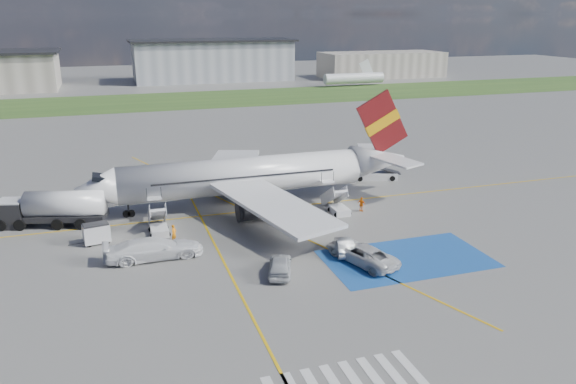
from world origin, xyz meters
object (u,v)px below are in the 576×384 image
gpu_cart (97,234)px  van_white_a (361,250)px  airliner (256,174)px  van_white_b (154,245)px  car_silver_a (280,265)px  belt_loader (375,176)px  car_silver_b (345,246)px  fuel_tanker (53,211)px

gpu_cart → van_white_a: (21.18, -11.06, 0.17)m
airliner → van_white_b: size_ratio=5.97×
gpu_cart → car_silver_a: bearing=-48.8°
van_white_b → gpu_cart: bearing=42.3°
belt_loader → van_white_a: size_ratio=1.10×
airliner → belt_loader: bearing=15.6°
car_silver_a → car_silver_b: bearing=-142.4°
gpu_cart → belt_loader: gpu_cart is taller
car_silver_a → van_white_a: van_white_a is taller
car_silver_b → car_silver_a: bearing=35.2°
belt_loader → car_silver_b: (-12.94, -19.91, 0.23)m
gpu_cart → airliner: bearing=10.4°
car_silver_b → fuel_tanker: bearing=-14.8°
fuel_tanker → belt_loader: size_ratio=1.76×
car_silver_a → airliner: bearing=-79.6°
airliner → van_white_b: bearing=-136.9°
airliner → van_white_a: 18.02m
airliner → gpu_cart: bearing=-159.5°
car_silver_a → fuel_tanker: bearing=-24.8°
van_white_a → van_white_b: (-16.53, 6.05, 0.18)m
fuel_tanker → car_silver_a: bearing=-28.7°
gpu_cart → car_silver_b: bearing=-33.7°
van_white_b → van_white_a: bearing=-110.6°
van_white_b → belt_loader: bearing=-61.6°
fuel_tanker → gpu_cart: size_ratio=4.26×
fuel_tanker → car_silver_a: fuel_tanker is taller
fuel_tanker → van_white_b: size_ratio=1.72×
belt_loader → van_white_a: (-12.31, -21.97, 0.59)m
car_silver_b → van_white_b: (-15.91, 3.99, 0.54)m
belt_loader → car_silver_b: 23.74m
airliner → van_white_a: bearing=-75.2°
fuel_tanker → car_silver_b: bearing=-16.4°
belt_loader → car_silver_a: bearing=-114.9°
airliner → fuel_tanker: airliner is taller
belt_loader → van_white_b: (-28.85, -15.92, 0.77)m
gpu_cart → fuel_tanker: bearing=113.1°
gpu_cart → belt_loader: (33.49, 10.91, -0.42)m
gpu_cart → van_white_b: size_ratio=0.40×
car_silver_a → van_white_b: (-9.33, 6.18, 0.45)m
car_silver_a → car_silver_b: size_ratio=1.11×
gpu_cart → belt_loader: size_ratio=0.41×
airliner → car_silver_b: (3.92, -15.21, -2.73)m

